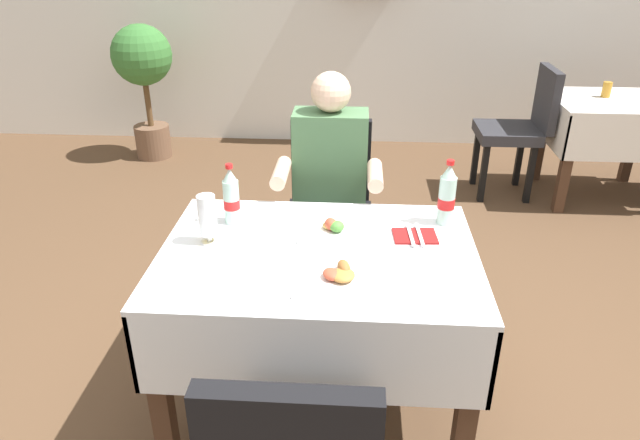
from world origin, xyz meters
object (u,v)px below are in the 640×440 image
napkin_cutlery_set (415,236)px  background_chair_left (521,124)px  potted_plant_corner (144,71)px  cola_bottle_secondary (231,197)px  beer_glass_left (207,218)px  main_dining_table (318,288)px  plate_near_camera (334,277)px  seated_diner_far (330,186)px  background_dining_table (607,126)px  chair_far_diner_seat (329,206)px  plate_far_diner (330,228)px  background_table_tumbler (607,90)px  cola_bottle_primary (447,196)px

napkin_cutlery_set → background_chair_left: size_ratio=0.20×
napkin_cutlery_set → potted_plant_corner: bearing=126.2°
cola_bottle_secondary → background_chair_left: 2.74m
cola_bottle_secondary → background_chair_left: cola_bottle_secondary is taller
beer_glass_left → napkin_cutlery_set: (0.80, 0.10, -0.10)m
main_dining_table → plate_near_camera: (0.07, -0.21, 0.19)m
plate_near_camera → cola_bottle_secondary: size_ratio=0.95×
seated_diner_far → background_dining_table: (1.96, 1.62, -0.16)m
chair_far_diner_seat → seated_diner_far: bearing=-86.7°
potted_plant_corner → plate_far_diner: bearing=-58.3°
seated_diner_far → plate_far_diner: (0.03, -0.56, 0.06)m
chair_far_diner_seat → beer_glass_left: bearing=-118.4°
background_chair_left → background_table_tumbler: background_chair_left is taller
main_dining_table → cola_bottle_primary: (0.51, 0.27, 0.29)m
main_dining_table → plate_near_camera: 0.29m
chair_far_diner_seat → background_table_tumbler: chair_far_diner_seat is taller
chair_far_diner_seat → background_dining_table: chair_far_diner_seat is taller
potted_plant_corner → main_dining_table: bearing=-60.2°
chair_far_diner_seat → seated_diner_far: (0.01, -0.11, 0.16)m
chair_far_diner_seat → background_chair_left: size_ratio=1.00×
plate_near_camera → plate_far_diner: bearing=95.1°
chair_far_diner_seat → plate_far_diner: chair_far_diner_seat is taller
beer_glass_left → potted_plant_corner: (-1.27, 2.93, -0.09)m
chair_far_diner_seat → background_dining_table: bearing=37.5°
chair_far_diner_seat → plate_near_camera: (0.07, -1.03, 0.21)m
plate_near_camera → cola_bottle_primary: cola_bottle_primary is taller
cola_bottle_primary → seated_diner_far: bearing=138.0°
background_table_tumbler → potted_plant_corner: 3.68m
plate_far_diner → cola_bottle_secondary: (-0.41, 0.06, 0.10)m
plate_far_diner → background_table_tumbler: background_table_tumbler is taller
napkin_cutlery_set → background_dining_table: (1.60, 2.20, -0.20)m
main_dining_table → beer_glass_left: size_ratio=6.09×
background_dining_table → background_chair_left: 0.62m
cola_bottle_secondary → potted_plant_corner: size_ratio=0.22×
plate_far_diner → napkin_cutlery_set: 0.34m
main_dining_table → chair_far_diner_seat: size_ratio=1.24×
cola_bottle_primary → background_chair_left: cola_bottle_primary is taller
cola_bottle_primary → background_table_tumbler: 2.57m
cola_bottle_primary → background_dining_table: 2.56m
seated_diner_far → background_table_tumbler: bearing=41.1°
cola_bottle_secondary → background_table_tumbler: cola_bottle_secondary is taller
seated_diner_far → beer_glass_left: size_ratio=6.39×
main_dining_table → background_chair_left: bearing=60.0°
potted_plant_corner → cola_bottle_secondary: bearing=-64.2°
cola_bottle_secondary → background_table_tumbler: (2.31, 2.19, -0.06)m
background_table_tumbler → background_dining_table: bearing=-64.8°
main_dining_table → seated_diner_far: (0.01, 0.72, 0.13)m
main_dining_table → plate_far_diner: plate_far_diner is taller
background_dining_table → potted_plant_corner: size_ratio=0.72×
chair_far_diner_seat → seated_diner_far: size_ratio=0.77×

